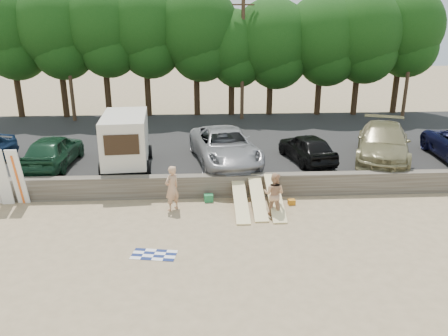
% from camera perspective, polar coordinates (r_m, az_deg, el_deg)
% --- Properties ---
extents(ground, '(120.00, 120.00, 0.00)m').
position_cam_1_polar(ground, '(16.98, 0.59, -7.50)').
color(ground, tan).
rests_on(ground, ground).
extents(seawall, '(44.00, 0.50, 1.00)m').
position_cam_1_polar(seawall, '(19.53, 0.03, -2.29)').
color(seawall, '#6B6356').
rests_on(seawall, ground).
extents(parking_lot, '(44.00, 14.50, 0.70)m').
position_cam_1_polar(parking_lot, '(26.70, -0.86, 3.19)').
color(parking_lot, '#282828').
rests_on(parking_lot, ground).
extents(treeline, '(34.08, 6.63, 9.38)m').
position_cam_1_polar(treeline, '(32.65, -1.68, 17.45)').
color(treeline, '#382616').
rests_on(treeline, parking_lot).
extents(utility_poles, '(25.80, 0.26, 9.00)m').
position_cam_1_polar(utility_poles, '(31.41, 2.45, 14.93)').
color(utility_poles, '#473321').
rests_on(utility_poles, parking_lot).
extents(box_trailer, '(2.57, 4.19, 2.57)m').
position_cam_1_polar(box_trailer, '(21.55, -12.73, 3.84)').
color(box_trailer, beige).
rests_on(box_trailer, parking_lot).
extents(car_1, '(2.06, 4.73, 1.59)m').
position_cam_1_polar(car_1, '(22.84, -21.39, 2.15)').
color(car_1, '#133421').
rests_on(car_1, parking_lot).
extents(car_2, '(3.79, 6.49, 1.70)m').
position_cam_1_polar(car_2, '(21.78, 0.11, 2.86)').
color(car_2, gray).
rests_on(car_2, parking_lot).
extents(car_3, '(2.54, 4.48, 1.44)m').
position_cam_1_polar(car_3, '(22.41, 10.77, 2.64)').
color(car_3, black).
rests_on(car_3, parking_lot).
extents(car_4, '(4.59, 6.63, 1.78)m').
position_cam_1_polar(car_4, '(23.75, 20.06, 3.16)').
color(car_4, '#817952').
rests_on(car_4, parking_lot).
extents(surfboard_upright_3, '(0.54, 0.57, 2.57)m').
position_cam_1_polar(surfboard_upright_3, '(20.40, -26.99, -1.15)').
color(surfboard_upright_3, white).
rests_on(surfboard_upright_3, ground).
extents(surfboard_upright_4, '(0.52, 0.62, 2.55)m').
position_cam_1_polar(surfboard_upright_4, '(20.21, -25.36, -1.09)').
color(surfboard_upright_4, white).
rests_on(surfboard_upright_4, ground).
extents(surfboard_low_0, '(0.56, 2.92, 0.83)m').
position_cam_1_polar(surfboard_low_0, '(18.13, 2.18, -4.30)').
color(surfboard_low_0, beige).
rests_on(surfboard_low_0, ground).
extents(surfboard_low_1, '(0.56, 2.87, 1.01)m').
position_cam_1_polar(surfboard_low_1, '(18.33, 4.42, -3.79)').
color(surfboard_low_1, beige).
rests_on(surfboard_low_1, ground).
extents(surfboard_low_2, '(0.56, 2.85, 1.07)m').
position_cam_1_polar(surfboard_low_2, '(18.27, 6.67, -3.83)').
color(surfboard_low_2, beige).
rests_on(surfboard_low_2, ground).
extents(beachgoer_a, '(0.82, 0.82, 1.92)m').
position_cam_1_polar(beachgoer_a, '(18.08, -6.82, -2.63)').
color(beachgoer_a, tan).
rests_on(beachgoer_a, ground).
extents(beachgoer_b, '(1.07, 0.97, 1.78)m').
position_cam_1_polar(beachgoer_b, '(17.66, 6.56, -3.40)').
color(beachgoer_b, tan).
rests_on(beachgoer_b, ground).
extents(cooler, '(0.41, 0.34, 0.32)m').
position_cam_1_polar(cooler, '(19.08, -2.03, -3.93)').
color(cooler, '#227E45').
rests_on(cooler, ground).
extents(gear_bag, '(0.32, 0.27, 0.22)m').
position_cam_1_polar(gear_bag, '(19.00, 8.82, -4.42)').
color(gear_bag, '#C17316').
rests_on(gear_bag, ground).
extents(beach_towel, '(1.73, 1.73, 0.00)m').
position_cam_1_polar(beach_towel, '(15.20, -9.13, -11.11)').
color(beach_towel, white).
rests_on(beach_towel, ground).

